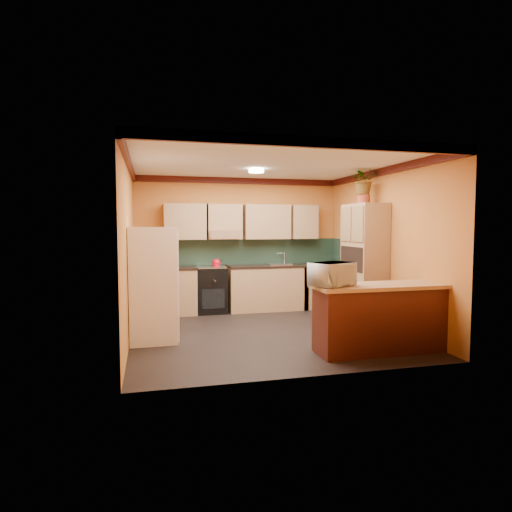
{
  "coord_description": "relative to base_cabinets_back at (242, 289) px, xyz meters",
  "views": [
    {
      "loc": [
        -1.78,
        -6.58,
        1.71
      ],
      "look_at": [
        -0.04,
        0.45,
        1.21
      ],
      "focal_mm": 30.0,
      "sensor_mm": 36.0,
      "label": 1
    }
  ],
  "objects": [
    {
      "name": "room_shell",
      "position": [
        0.02,
        -1.52,
        1.65
      ],
      "size": [
        4.24,
        4.24,
        2.72
      ],
      "color": "black",
      "rests_on": "ground"
    },
    {
      "name": "base_cabinets_back",
      "position": [
        0.0,
        0.0,
        0.0
      ],
      "size": [
        3.65,
        0.6,
        0.88
      ],
      "primitive_type": "cube",
      "color": "tan",
      "rests_on": "ground"
    },
    {
      "name": "countertop_back",
      "position": [
        0.0,
        -0.0,
        0.46
      ],
      "size": [
        3.65,
        0.62,
        0.04
      ],
      "primitive_type": "cube",
      "color": "black",
      "rests_on": "base_cabinets_back"
    },
    {
      "name": "stove",
      "position": [
        -0.62,
        -0.0,
        0.02
      ],
      "size": [
        0.58,
        0.58,
        0.91
      ],
      "primitive_type": "cube",
      "color": "black",
      "rests_on": "ground"
    },
    {
      "name": "kettle",
      "position": [
        -0.52,
        -0.05,
        0.56
      ],
      "size": [
        0.22,
        0.22,
        0.18
      ],
      "primitive_type": null,
      "rotation": [
        0.0,
        0.0,
        0.4
      ],
      "color": "#AD0B19",
      "rests_on": "stove"
    },
    {
      "name": "sink",
      "position": [
        0.78,
        0.0,
        0.5
      ],
      "size": [
        0.48,
        0.4,
        0.03
      ],
      "primitive_type": "cube",
      "color": "silver",
      "rests_on": "countertop_back"
    },
    {
      "name": "base_cabinets_right",
      "position": [
        1.8,
        -0.71,
        0.0
      ],
      "size": [
        0.6,
        0.8,
        0.88
      ],
      "primitive_type": "cube",
      "color": "tan",
      "rests_on": "ground"
    },
    {
      "name": "countertop_right",
      "position": [
        1.8,
        -0.71,
        0.46
      ],
      "size": [
        0.62,
        0.8,
        0.04
      ],
      "primitive_type": "cube",
      "color": "black",
      "rests_on": "base_cabinets_right"
    },
    {
      "name": "fridge",
      "position": [
        -1.75,
        -1.91,
        0.41
      ],
      "size": [
        0.68,
        0.66,
        1.7
      ],
      "primitive_type": "cube",
      "color": "white",
      "rests_on": "ground"
    },
    {
      "name": "pantry",
      "position": [
        1.85,
        -1.59,
        0.61
      ],
      "size": [
        0.48,
        0.9,
        2.1
      ],
      "primitive_type": "cube",
      "color": "tan",
      "rests_on": "ground"
    },
    {
      "name": "fern_pot",
      "position": [
        1.85,
        -1.54,
        1.74
      ],
      "size": [
        0.22,
        0.22,
        0.16
      ],
      "primitive_type": "cylinder",
      "color": "#A43E27",
      "rests_on": "pantry"
    },
    {
      "name": "fern",
      "position": [
        1.85,
        -1.54,
        2.08
      ],
      "size": [
        0.48,
        0.42,
        0.51
      ],
      "primitive_type": "imported",
      "rotation": [
        0.0,
        0.0,
        0.05
      ],
      "color": "tan",
      "rests_on": "fern_pot"
    },
    {
      "name": "breakfast_bar",
      "position": [
        1.26,
        -3.21,
        0.0
      ],
      "size": [
        1.8,
        0.55,
        0.88
      ],
      "primitive_type": "cube",
      "color": "#4A1A11",
      "rests_on": "ground"
    },
    {
      "name": "bar_top",
      "position": [
        1.26,
        -3.21,
        0.47
      ],
      "size": [
        1.9,
        0.65,
        0.05
      ],
      "primitive_type": "cube",
      "color": "tan",
      "rests_on": "breakfast_bar"
    },
    {
      "name": "microwave",
      "position": [
        0.53,
        -3.21,
        0.64
      ],
      "size": [
        0.67,
        0.59,
        0.31
      ],
      "primitive_type": "imported",
      "rotation": [
        0.0,
        0.0,
        0.46
      ],
      "color": "white",
      "rests_on": "bar_top"
    }
  ]
}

